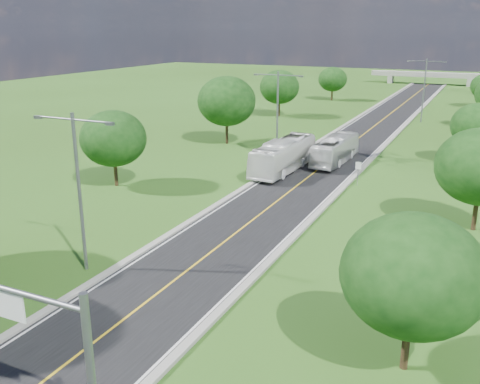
{
  "coord_description": "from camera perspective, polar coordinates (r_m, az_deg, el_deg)",
  "views": [
    {
      "loc": [
        16.16,
        -11.95,
        14.82
      ],
      "look_at": [
        -0.08,
        22.44,
        3.0
      ],
      "focal_mm": 40.0,
      "sensor_mm": 36.0,
      "label": 1
    }
  ],
  "objects": [
    {
      "name": "tree_rc",
      "position": [
        64.82,
        24.06,
        6.46
      ],
      "size": [
        5.88,
        5.88,
        6.84
      ],
      "color": "black",
      "rests_on": "ground"
    },
    {
      "name": "tree_ra",
      "position": [
        24.29,
        17.99,
        -8.41
      ],
      "size": [
        6.3,
        6.3,
        7.33
      ],
      "color": "black",
      "rests_on": "ground"
    },
    {
      "name": "speed_limit_sign",
      "position": [
        52.81,
        12.49,
        2.35
      ],
      "size": [
        0.55,
        0.09,
        2.4
      ],
      "color": "slate",
      "rests_on": "ground"
    },
    {
      "name": "road",
      "position": [
        80.97,
        13.41,
        6.27
      ],
      "size": [
        8.0,
        150.0,
        0.06
      ],
      "primitive_type": "cube",
      "color": "black",
      "rests_on": "ground"
    },
    {
      "name": "tree_le",
      "position": [
        114.63,
        9.86,
        11.77
      ],
      "size": [
        5.88,
        5.88,
        6.84
      ],
      "color": "black",
      "rests_on": "ground"
    },
    {
      "name": "tree_ld",
      "position": [
        92.65,
        4.23,
        11.11
      ],
      "size": [
        6.72,
        6.72,
        7.82
      ],
      "color": "black",
      "rests_on": "ground"
    },
    {
      "name": "streetlight_near_left",
      "position": [
        33.81,
        -16.87,
        1.29
      ],
      "size": [
        5.9,
        0.25,
        10.0
      ],
      "color": "slate",
      "rests_on": "ground"
    },
    {
      "name": "streetlight_mid_left",
      "position": [
        61.75,
        4.02,
        8.96
      ],
      "size": [
        5.9,
        0.25,
        10.0
      ],
      "color": "slate",
      "rests_on": "ground"
    },
    {
      "name": "streetlight_far_right",
      "position": [
        90.96,
        19.08,
        10.74
      ],
      "size": [
        5.9,
        0.25,
        10.0
      ],
      "color": "slate",
      "rests_on": "ground"
    },
    {
      "name": "curb_left",
      "position": [
        81.91,
        10.5,
        6.63
      ],
      "size": [
        0.5,
        150.0,
        0.22
      ],
      "primitive_type": "cube",
      "color": "gray",
      "rests_on": "ground"
    },
    {
      "name": "tree_lc",
      "position": [
        69.96,
        -1.44,
        9.67
      ],
      "size": [
        7.56,
        7.56,
        8.79
      ],
      "color": "black",
      "rests_on": "ground"
    },
    {
      "name": "ground",
      "position": [
        75.22,
        12.42,
        5.5
      ],
      "size": [
        260.0,
        260.0,
        0.0
      ],
      "primitive_type": "plane",
      "color": "#2B4B15",
      "rests_on": "ground"
    },
    {
      "name": "bus_inbound",
      "position": [
        56.85,
        4.67,
        3.91
      ],
      "size": [
        3.22,
        12.16,
        3.36
      ],
      "primitive_type": "imported",
      "rotation": [
        0.0,
        0.0,
        -0.03
      ],
      "color": "white",
      "rests_on": "road"
    },
    {
      "name": "bus_outbound",
      "position": [
        61.08,
        10.12,
        4.43
      ],
      "size": [
        2.85,
        10.7,
        2.96
      ],
      "primitive_type": "imported",
      "rotation": [
        0.0,
        0.0,
        3.11
      ],
      "color": "silver",
      "rests_on": "road"
    },
    {
      "name": "signal_mast",
      "position": [
        19.33,
        -20.69,
        -14.83
      ],
      "size": [
        8.54,
        0.33,
        7.2
      ],
      "color": "slate",
      "rests_on": "ground"
    },
    {
      "name": "tree_lb",
      "position": [
        52.28,
        -13.36,
        5.57
      ],
      "size": [
        6.3,
        6.3,
        7.33
      ],
      "color": "black",
      "rests_on": "ground"
    },
    {
      "name": "overpass",
      "position": [
        153.31,
        19.55,
        11.66
      ],
      "size": [
        30.0,
        3.0,
        3.2
      ],
      "color": "gray",
      "rests_on": "ground"
    },
    {
      "name": "curb_right",
      "position": [
        80.22,
        16.39,
        6.0
      ],
      "size": [
        0.5,
        150.0,
        0.22
      ],
      "primitive_type": "cube",
      "color": "gray",
      "rests_on": "ground"
    }
  ]
}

